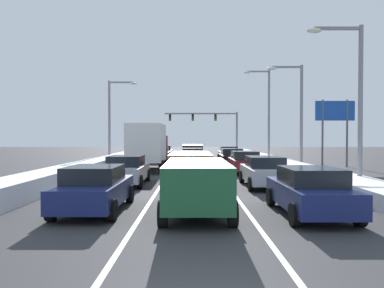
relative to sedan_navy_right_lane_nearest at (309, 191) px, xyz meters
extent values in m
plane|color=#333335|center=(-3.59, 13.50, -0.76)|extent=(132.35, 132.35, 0.00)
cube|color=silver|center=(-1.89, 18.59, -0.76)|extent=(0.14, 55.99, 0.01)
cube|color=silver|center=(-5.29, 18.59, -0.76)|extent=(0.14, 55.99, 0.01)
cube|color=white|center=(3.41, 18.59, -0.45)|extent=(2.11, 55.99, 0.62)
cube|color=white|center=(-10.59, 18.59, -0.34)|extent=(1.73, 55.99, 0.84)
cube|color=navy|center=(0.00, 0.04, -0.13)|extent=(1.82, 4.50, 0.70)
cube|color=black|center=(0.00, -0.11, 0.47)|extent=(1.64, 2.20, 0.55)
cube|color=red|center=(-0.69, -2.16, -0.01)|extent=(0.24, 0.08, 0.14)
cube|color=red|center=(0.69, -2.16, -0.01)|extent=(0.24, 0.08, 0.14)
cylinder|color=black|center=(-0.89, 1.59, -0.43)|extent=(0.22, 0.66, 0.66)
cylinder|color=black|center=(0.89, 1.59, -0.43)|extent=(0.22, 0.66, 0.66)
cylinder|color=black|center=(-0.89, -1.51, -0.43)|extent=(0.22, 0.66, 0.66)
cylinder|color=black|center=(0.89, -1.51, -0.43)|extent=(0.22, 0.66, 0.66)
cube|color=#B7BABF|center=(-0.15, 6.67, -0.13)|extent=(1.82, 4.50, 0.70)
cube|color=black|center=(-0.15, 6.52, 0.47)|extent=(1.64, 2.20, 0.55)
cube|color=red|center=(-0.84, 4.47, -0.01)|extent=(0.24, 0.08, 0.14)
cube|color=red|center=(0.54, 4.47, -0.01)|extent=(0.24, 0.08, 0.14)
cylinder|color=black|center=(-1.04, 8.22, -0.43)|extent=(0.22, 0.66, 0.66)
cylinder|color=black|center=(0.74, 8.22, -0.43)|extent=(0.22, 0.66, 0.66)
cylinder|color=black|center=(-1.04, 5.12, -0.43)|extent=(0.22, 0.66, 0.66)
cylinder|color=black|center=(0.74, 5.12, -0.43)|extent=(0.22, 0.66, 0.66)
cube|color=maroon|center=(-0.17, 13.44, -0.13)|extent=(1.82, 4.50, 0.70)
cube|color=black|center=(-0.17, 13.29, 0.47)|extent=(1.64, 2.20, 0.55)
cube|color=red|center=(-0.86, 11.24, -0.01)|extent=(0.24, 0.08, 0.14)
cube|color=red|center=(0.52, 11.24, -0.01)|extent=(0.24, 0.08, 0.14)
cylinder|color=black|center=(-1.06, 14.99, -0.43)|extent=(0.22, 0.66, 0.66)
cylinder|color=black|center=(0.72, 14.99, -0.43)|extent=(0.22, 0.66, 0.66)
cylinder|color=black|center=(-1.06, 11.89, -0.43)|extent=(0.22, 0.66, 0.66)
cylinder|color=black|center=(0.72, 11.89, -0.43)|extent=(0.22, 0.66, 0.66)
cube|color=black|center=(-0.43, 19.22, -0.13)|extent=(1.82, 4.50, 0.70)
cube|color=black|center=(-0.43, 19.07, 0.47)|extent=(1.64, 2.20, 0.55)
cube|color=red|center=(-1.12, 17.02, -0.01)|extent=(0.24, 0.08, 0.14)
cube|color=red|center=(0.27, 17.02, -0.01)|extent=(0.24, 0.08, 0.14)
cylinder|color=black|center=(-1.32, 20.77, -0.43)|extent=(0.22, 0.66, 0.66)
cylinder|color=black|center=(0.46, 20.77, -0.43)|extent=(0.22, 0.66, 0.66)
cylinder|color=black|center=(-1.32, 17.67, -0.43)|extent=(0.22, 0.66, 0.66)
cylinder|color=black|center=(0.46, 17.67, -0.43)|extent=(0.22, 0.66, 0.66)
cube|color=silver|center=(-0.01, 26.10, -0.13)|extent=(1.82, 4.50, 0.70)
cube|color=black|center=(-0.01, 25.95, 0.47)|extent=(1.64, 2.20, 0.55)
cube|color=red|center=(-0.70, 23.90, -0.01)|extent=(0.24, 0.08, 0.14)
cube|color=red|center=(0.69, 23.90, -0.01)|extent=(0.24, 0.08, 0.14)
cylinder|color=black|center=(-0.90, 27.65, -0.43)|extent=(0.22, 0.66, 0.66)
cylinder|color=black|center=(0.88, 27.65, -0.43)|extent=(0.22, 0.66, 0.66)
cylinder|color=black|center=(-0.90, 24.55, -0.43)|extent=(0.22, 0.66, 0.66)
cylinder|color=black|center=(0.88, 24.55, -0.43)|extent=(0.22, 0.66, 0.66)
cube|color=#1E5633|center=(-3.55, 0.14, 0.28)|extent=(1.95, 4.90, 1.25)
cube|color=black|center=(-3.55, -2.27, 0.56)|extent=(1.56, 0.06, 0.55)
cube|color=red|center=(-4.33, -2.26, 0.18)|extent=(0.20, 0.08, 0.28)
cube|color=red|center=(-2.77, -2.26, 0.18)|extent=(0.20, 0.08, 0.28)
cylinder|color=black|center=(-4.50, 1.84, -0.39)|extent=(0.25, 0.74, 0.74)
cylinder|color=black|center=(-2.59, 1.84, -0.39)|extent=(0.25, 0.74, 0.74)
cylinder|color=black|center=(-4.50, -1.56, -0.39)|extent=(0.25, 0.74, 0.74)
cylinder|color=black|center=(-2.59, -1.56, -0.39)|extent=(0.25, 0.74, 0.74)
cube|color=#937F60|center=(-3.78, 6.64, 0.28)|extent=(1.95, 4.90, 1.25)
cube|color=black|center=(-3.78, 4.23, 0.56)|extent=(1.56, 0.06, 0.55)
cube|color=red|center=(-4.56, 4.24, 0.18)|extent=(0.20, 0.08, 0.28)
cube|color=red|center=(-3.00, 4.24, 0.18)|extent=(0.20, 0.08, 0.28)
cylinder|color=black|center=(-4.74, 8.34, -0.39)|extent=(0.25, 0.74, 0.74)
cylinder|color=black|center=(-2.83, 8.34, -0.39)|extent=(0.25, 0.74, 0.74)
cylinder|color=black|center=(-4.74, 4.94, -0.39)|extent=(0.25, 0.74, 0.74)
cylinder|color=black|center=(-2.83, 4.94, -0.39)|extent=(0.25, 0.74, 0.74)
cube|color=slate|center=(-3.65, 13.74, -0.13)|extent=(1.82, 4.50, 0.70)
cube|color=black|center=(-3.65, 13.59, 0.47)|extent=(1.64, 2.20, 0.55)
cube|color=red|center=(-4.34, 11.54, -0.01)|extent=(0.24, 0.08, 0.14)
cube|color=red|center=(-2.95, 11.54, -0.01)|extent=(0.24, 0.08, 0.14)
cylinder|color=black|center=(-4.54, 15.29, -0.43)|extent=(0.22, 0.66, 0.66)
cylinder|color=black|center=(-2.76, 15.29, -0.43)|extent=(0.22, 0.66, 0.66)
cylinder|color=black|center=(-4.54, 12.19, -0.43)|extent=(0.22, 0.66, 0.66)
cylinder|color=black|center=(-2.76, 12.19, -0.43)|extent=(0.22, 0.66, 0.66)
cube|color=maroon|center=(-3.67, 20.05, -0.13)|extent=(1.82, 4.50, 0.70)
cube|color=black|center=(-3.67, 19.90, 0.47)|extent=(1.64, 2.20, 0.55)
cube|color=red|center=(-4.37, 17.85, -0.01)|extent=(0.24, 0.08, 0.14)
cube|color=red|center=(-2.98, 17.85, -0.01)|extent=(0.24, 0.08, 0.14)
cylinder|color=black|center=(-4.56, 21.60, -0.43)|extent=(0.22, 0.66, 0.66)
cylinder|color=black|center=(-2.78, 21.60, -0.43)|extent=(0.22, 0.66, 0.66)
cylinder|color=black|center=(-4.56, 18.50, -0.43)|extent=(0.22, 0.66, 0.66)
cylinder|color=black|center=(-2.78, 18.50, -0.43)|extent=(0.22, 0.66, 0.66)
cube|color=#38383D|center=(-3.64, 26.14, 0.28)|extent=(1.95, 4.90, 1.25)
cube|color=black|center=(-3.64, 23.73, 0.56)|extent=(1.56, 0.06, 0.55)
cube|color=red|center=(-4.42, 23.74, 0.18)|extent=(0.20, 0.08, 0.28)
cube|color=red|center=(-2.86, 23.74, 0.18)|extent=(0.20, 0.08, 0.28)
cylinder|color=black|center=(-4.59, 27.84, -0.39)|extent=(0.25, 0.74, 0.74)
cylinder|color=black|center=(-2.68, 27.84, -0.39)|extent=(0.25, 0.74, 0.74)
cylinder|color=black|center=(-4.59, 24.44, -0.39)|extent=(0.25, 0.74, 0.74)
cylinder|color=black|center=(-2.68, 24.44, -0.39)|extent=(0.25, 0.74, 0.74)
cube|color=navy|center=(-6.92, 0.68, -0.13)|extent=(1.82, 4.50, 0.70)
cube|color=black|center=(-6.92, 0.53, 0.47)|extent=(1.64, 2.20, 0.55)
cube|color=red|center=(-7.61, -1.52, -0.01)|extent=(0.24, 0.08, 0.14)
cube|color=red|center=(-6.23, -1.52, -0.01)|extent=(0.24, 0.08, 0.14)
cylinder|color=black|center=(-7.81, 2.23, -0.43)|extent=(0.22, 0.66, 0.66)
cylinder|color=black|center=(-6.03, 2.23, -0.43)|extent=(0.22, 0.66, 0.66)
cylinder|color=black|center=(-7.81, -0.87, -0.43)|extent=(0.22, 0.66, 0.66)
cylinder|color=black|center=(-6.03, -0.87, -0.43)|extent=(0.22, 0.66, 0.66)
cube|color=#B7BABF|center=(-7.06, 7.48, -0.13)|extent=(1.82, 4.50, 0.70)
cube|color=black|center=(-7.06, 7.33, 0.47)|extent=(1.64, 2.20, 0.55)
cube|color=red|center=(-7.75, 5.28, -0.01)|extent=(0.24, 0.08, 0.14)
cube|color=red|center=(-6.37, 5.28, -0.01)|extent=(0.24, 0.08, 0.14)
cylinder|color=black|center=(-7.95, 9.03, -0.43)|extent=(0.22, 0.66, 0.66)
cylinder|color=black|center=(-6.17, 9.03, -0.43)|extent=(0.22, 0.66, 0.66)
cylinder|color=black|center=(-7.95, 5.93, -0.43)|extent=(0.22, 0.66, 0.66)
cylinder|color=black|center=(-6.17, 5.93, -0.43)|extent=(0.22, 0.66, 0.66)
cube|color=maroon|center=(-6.90, 18.31, 0.80)|extent=(2.35, 2.20, 2.00)
cube|color=silver|center=(-6.90, 14.71, 1.30)|extent=(2.35, 5.00, 2.60)
cylinder|color=black|center=(-8.02, 18.61, -0.30)|extent=(0.28, 0.92, 0.92)
cylinder|color=black|center=(-5.77, 18.61, -0.30)|extent=(0.28, 0.92, 0.92)
cylinder|color=black|center=(-8.02, 13.21, -0.30)|extent=(0.28, 0.92, 0.92)
cylinder|color=black|center=(-5.77, 13.21, -0.30)|extent=(0.28, 0.92, 0.92)
cube|color=black|center=(-6.86, 24.34, -0.13)|extent=(1.82, 4.50, 0.70)
cube|color=black|center=(-6.86, 24.19, 0.47)|extent=(1.64, 2.20, 0.55)
cube|color=red|center=(-7.55, 22.14, -0.01)|extent=(0.24, 0.08, 0.14)
cube|color=red|center=(-6.17, 22.14, -0.01)|extent=(0.24, 0.08, 0.14)
cylinder|color=black|center=(-7.75, 25.89, -0.43)|extent=(0.22, 0.66, 0.66)
cylinder|color=black|center=(-5.97, 25.89, -0.43)|extent=(0.22, 0.66, 0.66)
cylinder|color=black|center=(-7.75, 22.79, -0.43)|extent=(0.22, 0.66, 0.66)
cylinder|color=black|center=(-5.97, 22.79, -0.43)|extent=(0.22, 0.66, 0.66)
cube|color=silver|center=(-6.91, 30.28, -0.13)|extent=(1.82, 4.50, 0.70)
cube|color=black|center=(-6.91, 30.13, 0.47)|extent=(1.64, 2.20, 0.55)
cube|color=red|center=(-7.61, 28.08, -0.01)|extent=(0.24, 0.08, 0.14)
cube|color=red|center=(-6.22, 28.08, -0.01)|extent=(0.24, 0.08, 0.14)
cylinder|color=black|center=(-7.80, 31.83, -0.43)|extent=(0.22, 0.66, 0.66)
cylinder|color=black|center=(-6.02, 31.83, -0.43)|extent=(0.22, 0.66, 0.66)
cylinder|color=black|center=(-7.80, 28.73, -0.43)|extent=(0.22, 0.66, 0.66)
cylinder|color=black|center=(-6.02, 28.73, -0.43)|extent=(0.22, 0.66, 0.66)
cylinder|color=slate|center=(3.01, 44.04, 2.34)|extent=(0.28, 0.28, 6.20)
cube|color=slate|center=(-2.39, 44.04, 5.19)|extent=(10.80, 0.20, 0.20)
cube|color=black|center=(-0.19, 44.04, 4.61)|extent=(0.34, 0.34, 0.95)
sphere|color=#4C0A0A|center=(-0.19, 43.85, 4.90)|extent=(0.22, 0.22, 0.22)
sphere|color=#593F0C|center=(-0.19, 43.85, 4.61)|extent=(0.22, 0.22, 0.22)
sphere|color=green|center=(-0.19, 43.85, 4.33)|extent=(0.22, 0.22, 0.22)
cube|color=black|center=(-3.59, 44.04, 4.61)|extent=(0.34, 0.34, 0.95)
sphere|color=#4C0A0A|center=(-3.59, 43.85, 4.90)|extent=(0.22, 0.22, 0.22)
sphere|color=#593F0C|center=(-3.59, 43.85, 4.61)|extent=(0.22, 0.22, 0.22)
sphere|color=green|center=(-3.59, 43.85, 4.33)|extent=(0.22, 0.22, 0.22)
cube|color=black|center=(-6.99, 44.04, 4.61)|extent=(0.34, 0.34, 0.95)
sphere|color=#4C0A0A|center=(-6.99, 43.85, 4.90)|extent=(0.22, 0.22, 0.22)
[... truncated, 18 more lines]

